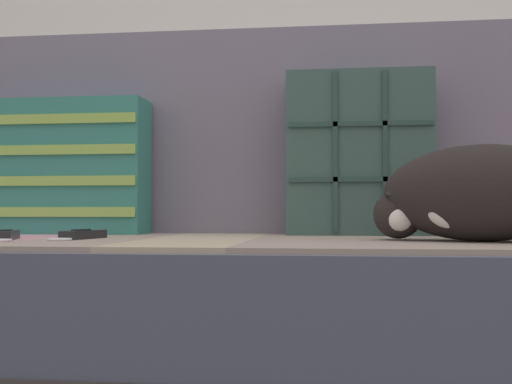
% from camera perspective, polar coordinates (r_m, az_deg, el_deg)
% --- Properties ---
extents(couch, '(2.16, 0.88, 0.40)m').
position_cam_1_polar(couch, '(1.44, 4.53, -12.23)').
color(couch, '#3D3838').
rests_on(couch, ground_plane).
extents(sofa_backrest, '(2.11, 0.14, 0.56)m').
position_cam_1_polar(sofa_backrest, '(1.80, 5.00, 5.29)').
color(sofa_backrest, slate).
rests_on(sofa_backrest, couch).
extents(throw_pillow_quilted, '(0.36, 0.14, 0.41)m').
position_cam_1_polar(throw_pillow_quilted, '(1.65, 9.15, 3.37)').
color(throw_pillow_quilted, '#38514C').
rests_on(throw_pillow_quilted, couch).
extents(throw_pillow_striped, '(0.47, 0.14, 0.36)m').
position_cam_1_polar(throw_pillow_striped, '(1.80, -17.09, 2.13)').
color(throw_pillow_striped, '#337A70').
rests_on(throw_pillow_striped, couch).
extents(sleeping_cat, '(0.44, 0.29, 0.19)m').
position_cam_1_polar(sleeping_cat, '(1.33, 18.81, -0.31)').
color(sleeping_cat, black).
rests_on(sleeping_cat, couch).
extents(game_remote_near, '(0.07, 0.19, 0.02)m').
position_cam_1_polar(game_remote_near, '(1.43, -15.23, -3.70)').
color(game_remote_near, black).
rests_on(game_remote_near, couch).
extents(game_remote_far, '(0.11, 0.21, 0.02)m').
position_cam_1_polar(game_remote_far, '(1.45, -21.33, -3.61)').
color(game_remote_far, black).
rests_on(game_remote_far, couch).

